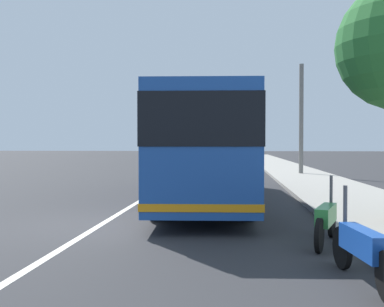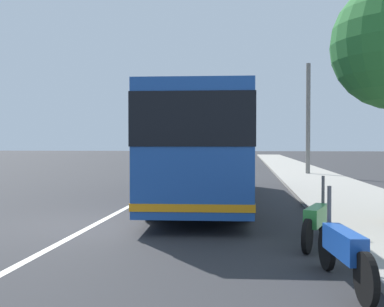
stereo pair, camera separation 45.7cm
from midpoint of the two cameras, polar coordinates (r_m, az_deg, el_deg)
name	(u,v)px [view 1 (the left image)]	position (r m, az deg, el deg)	size (l,w,h in m)	color
ground_plane	(102,224)	(10.88, -12.58, -8.76)	(220.00, 220.00, 0.00)	#2D2D30
sidewalk_curb	(323,185)	(20.62, 15.64, -3.86)	(110.00, 3.60, 0.14)	#9E998E
lane_divider_line	(166,185)	(20.55, -4.00, -4.02)	(110.00, 0.16, 0.01)	silver
coach_bus	(204,144)	(15.00, 0.63, 1.25)	(12.36, 3.22, 3.22)	#1E4C9E
motorcycle_far_end	(363,249)	(6.47, 18.90, -11.40)	(2.15, 0.37, 1.27)	black
motorcycle_nearest_curb	(326,220)	(8.80, 15.22, -8.11)	(1.98, 0.79, 1.25)	black
car_ahead_same_lane	(222,158)	(35.87, 3.43, -0.64)	(4.08, 1.98, 1.55)	silver
car_side_street	(191,153)	(57.27, -0.35, 0.01)	(4.72, 2.08, 1.42)	gray
car_oncoming	(177,157)	(40.45, -2.30, -0.50)	(4.77, 2.19, 1.37)	gray
car_behind_bus	(221,157)	(41.93, 3.33, -0.42)	(4.17, 2.08, 1.43)	#2D7238
utility_pole	(301,120)	(27.49, 13.22, 4.17)	(0.26, 0.26, 6.63)	slate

